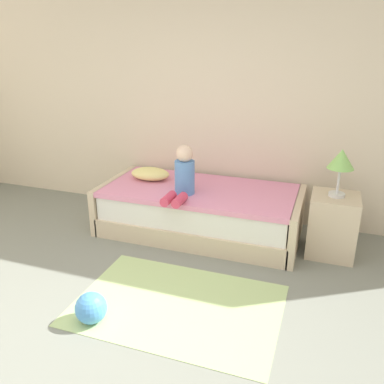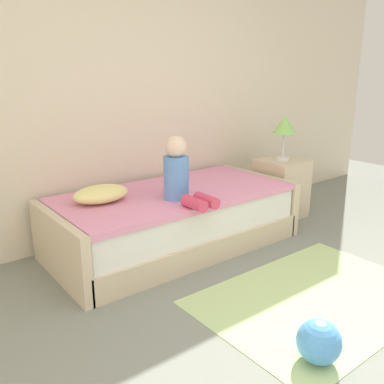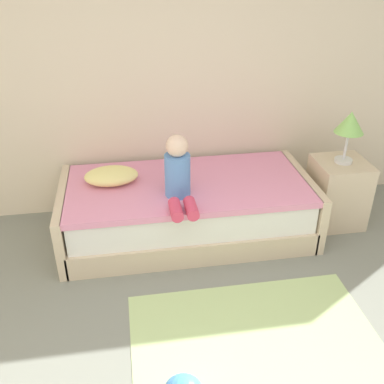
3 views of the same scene
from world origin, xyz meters
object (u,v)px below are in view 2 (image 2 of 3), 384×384
(nightstand, at_px, (281,188))
(child_figure, at_px, (180,175))
(table_lamp, at_px, (284,127))
(bed, at_px, (174,219))
(toy_ball, at_px, (319,342))
(pillow, at_px, (101,194))

(nightstand, bearing_deg, child_figure, -172.12)
(nightstand, xyz_separation_m, table_lamp, (0.00, 0.00, 0.64))
(bed, bearing_deg, table_lamp, -1.16)
(toy_ball, bearing_deg, bed, 80.55)
(nightstand, height_order, pillow, pillow)
(bed, height_order, table_lamp, table_lamp)
(table_lamp, bearing_deg, toy_ball, -134.42)
(child_figure, xyz_separation_m, pillow, (-0.51, 0.33, -0.14))
(nightstand, distance_m, table_lamp, 0.64)
(bed, relative_size, toy_ball, 8.93)
(table_lamp, xyz_separation_m, pillow, (-1.97, 0.13, -0.37))
(bed, relative_size, child_figure, 4.14)
(nightstand, distance_m, child_figure, 1.52)
(bed, bearing_deg, nightstand, -1.16)
(pillow, bearing_deg, bed, -9.20)
(pillow, bearing_deg, nightstand, -3.70)
(nightstand, bearing_deg, table_lamp, 0.00)
(table_lamp, distance_m, toy_ball, 2.47)
(toy_ball, bearing_deg, child_figure, 83.03)
(table_lamp, xyz_separation_m, child_figure, (-1.45, -0.20, -0.23))
(child_figure, bearing_deg, pillow, 147.47)
(bed, relative_size, nightstand, 3.52)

